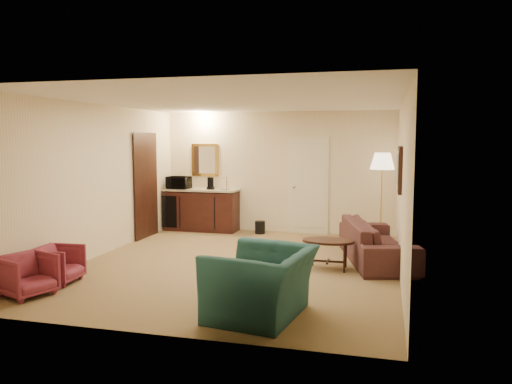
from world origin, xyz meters
The scene contains 12 objects.
ground centered at (0.00, 0.00, 0.00)m, with size 6.00×6.00×0.00m, color olive.
room_walls centered at (-0.10, 0.77, 1.72)m, with size 5.02×6.01×2.61m.
wetbar_cabinet centered at (-1.65, 2.72, 0.46)m, with size 1.64×0.58×0.92m, color #361411.
sofa centered at (2.15, 0.78, 0.44)m, with size 2.27×0.66×0.89m, color black.
teal_armchair centered at (0.93, -2.20, 0.52)m, with size 1.19×0.77×1.04m, color #1F4E4F.
rose_chair_near centered at (-2.15, -1.61, 0.29)m, with size 0.56×0.52×0.58m, color maroon.
rose_chair_far centered at (-2.15, -2.23, 0.30)m, with size 0.58×0.55×0.60m, color maroon.
coffee_table centered at (1.43, 0.08, 0.23)m, with size 0.80×0.54×0.46m, color black.
floor_lamp centered at (2.20, 2.40, 0.88)m, with size 0.47×0.47×1.76m, color gold.
waste_bin centered at (-0.30, 2.65, 0.14)m, with size 0.22×0.22×0.27m, color black.
microwave centered at (-2.15, 2.64, 1.09)m, with size 0.49×0.27×0.33m, color black.
coffee_maker centered at (-1.42, 2.69, 1.05)m, with size 0.14×0.14×0.27m, color black.
Camera 1 is at (2.25, -7.54, 2.00)m, focal length 35.00 mm.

